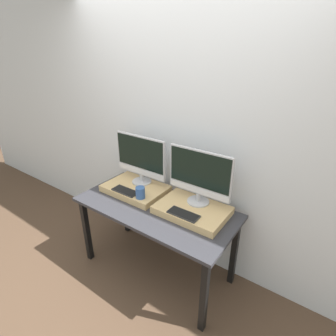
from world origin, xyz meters
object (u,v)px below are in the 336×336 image
object	(u,v)px
monitor_left	(141,158)
mug	(140,193)
monitor_right	(199,175)
keyboard_left	(125,191)
keyboard_right	(183,214)

from	to	relation	value
monitor_left	mug	distance (m)	0.37
mug	monitor_right	world-z (taller)	monitor_right
keyboard_left	mug	bearing A→B (deg)	0.00
keyboard_right	keyboard_left	bearing A→B (deg)	180.00
keyboard_left	keyboard_right	bearing A→B (deg)	0.00
keyboard_left	monitor_right	world-z (taller)	monitor_right
monitor_left	keyboard_right	distance (m)	0.73
monitor_right	mug	bearing A→B (deg)	-152.62
monitor_right	keyboard_left	bearing A→B (deg)	-159.87
monitor_left	monitor_right	bearing A→B (deg)	0.00
keyboard_left	mug	world-z (taller)	mug
keyboard_left	monitor_right	bearing A→B (deg)	20.13
keyboard_left	keyboard_right	xyz separation A→B (m)	(0.64, 0.00, 0.00)
monitor_left	keyboard_right	world-z (taller)	monitor_left
monitor_right	keyboard_right	distance (m)	0.35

